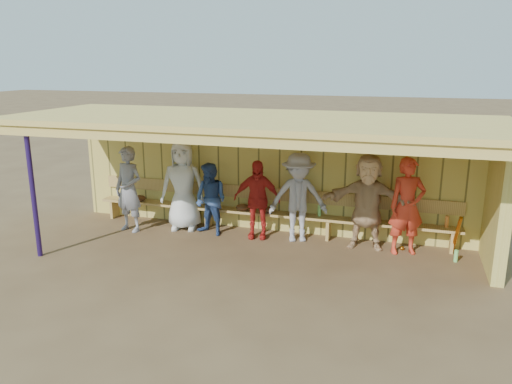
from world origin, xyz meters
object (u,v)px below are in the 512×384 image
Objects in this scene: player_a at (129,189)px; player_f at (367,202)px; player_d at (257,199)px; bench at (267,208)px; player_g at (407,206)px; player_e at (298,198)px; player_b at (183,185)px; player_c at (211,199)px.

player_f reaches higher than player_a.
player_d is 0.48m from bench.
player_g is at bearing -7.78° from bench.
player_a is at bearing 169.35° from player_e.
player_g is at bearing -20.11° from player_e.
player_f is (3.78, 0.00, -0.03)m from player_b.
player_a is 0.94× the size of player_b.
player_f is 2.10m from bench.
player_b reaches higher than player_d.
player_e is at bearing -12.84° from player_b.
player_g is at bearing -8.25° from player_f.
player_b is 1.65m from player_d.
player_g is at bearing -8.71° from player_d.
player_g reaches higher than player_c.
bench is (-0.72, 0.31, -0.35)m from player_e.
player_c is 0.94× the size of player_d.
player_d is 0.21× the size of bench.
player_e is at bearing -23.00° from bench.
player_d is 0.83m from player_e.
player_b is at bearing -170.05° from bench.
player_c is 0.82× the size of player_f.
player_c is 0.95m from player_d.
player_d is at bearing -105.07° from bench.
player_a reaches higher than bench.
player_e reaches higher than player_c.
player_b is 1.27× the size of player_c.
player_d is at bearing -15.47° from player_b.
player_e is 2.04m from player_g.
player_d is 2.15m from player_f.
player_g is at bearing 19.40° from player_c.
player_f is (1.32, 0.00, 0.03)m from player_e.
player_d is (2.65, 0.38, -0.10)m from player_a.
player_b is at bearing 161.89° from player_e.
player_b is (1.01, 0.45, 0.05)m from player_a.
player_b is 1.82m from bench.
player_a is 1.74m from player_c.
player_e is (3.48, 0.45, -0.01)m from player_a.
bench is at bearing 168.90° from player_f.
player_e is at bearing 158.04° from player_g.
player_f is at bearing -12.84° from player_b.
player_g reaches higher than player_a.
player_a is at bearing -168.69° from player_b.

